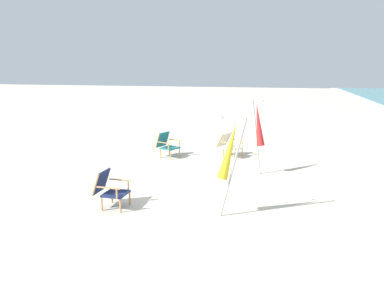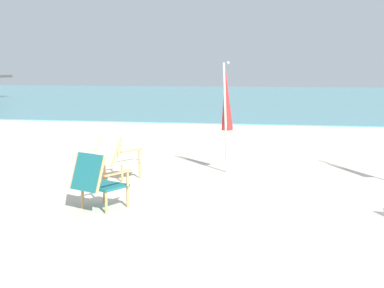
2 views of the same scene
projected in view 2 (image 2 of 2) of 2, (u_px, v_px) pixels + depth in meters
ground_plane at (295, 198)px, 8.21m from camera, size 80.00×80.00×0.00m
sea at (298, 97)px, 37.52m from camera, size 80.00×40.00×0.10m
surf_band at (297, 128)px, 17.80m from camera, size 80.00×1.10×0.06m
beach_chair_back_left at (97, 180)px, 7.44m from camera, size 0.80×0.85×0.82m
beach_chair_back_right at (115, 156)px, 9.50m from camera, size 0.86×0.94×0.78m
umbrella_furled_red at (226, 101)px, 9.99m from camera, size 0.28×0.41×2.11m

